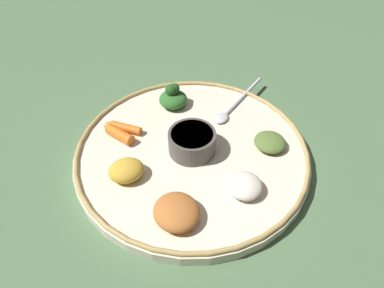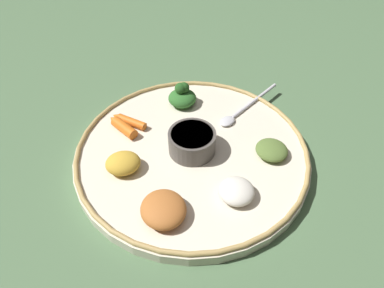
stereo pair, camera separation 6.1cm
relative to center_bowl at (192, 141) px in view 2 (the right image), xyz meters
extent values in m
plane|color=#4C6B47|center=(0.00, 0.00, -0.04)|extent=(2.40, 2.40, 0.00)
cylinder|color=beige|center=(0.00, 0.00, -0.03)|extent=(0.41, 0.41, 0.02)
torus|color=tan|center=(0.00, 0.00, -0.02)|extent=(0.41, 0.41, 0.01)
cylinder|color=#4C4742|center=(0.00, 0.00, 0.00)|extent=(0.08, 0.08, 0.04)
cylinder|color=maroon|center=(0.00, 0.00, 0.02)|extent=(0.07, 0.07, 0.01)
ellipsoid|color=silver|center=(0.10, 0.01, -0.02)|extent=(0.04, 0.03, 0.01)
cylinder|color=silver|center=(0.19, 0.01, -0.02)|extent=(0.15, 0.02, 0.01)
ellipsoid|color=#2D6628|center=(0.08, 0.11, -0.01)|extent=(0.08, 0.08, 0.03)
sphere|color=#23511E|center=(0.08, 0.11, 0.01)|extent=(0.02, 0.02, 0.02)
sphere|color=#23511E|center=(0.08, 0.11, 0.01)|extent=(0.02, 0.02, 0.02)
cylinder|color=orange|center=(-0.04, 0.13, -0.01)|extent=(0.03, 0.06, 0.02)
cone|color=orange|center=(-0.05, 0.16, -0.01)|extent=(0.02, 0.02, 0.01)
cylinder|color=orange|center=(-0.06, 0.12, -0.01)|extent=(0.02, 0.06, 0.02)
cone|color=orange|center=(-0.06, 0.16, -0.01)|extent=(0.02, 0.02, 0.02)
ellipsoid|color=#567033|center=(0.09, -0.10, -0.01)|extent=(0.06, 0.06, 0.02)
ellipsoid|color=gold|center=(-0.11, 0.05, -0.01)|extent=(0.08, 0.07, 0.03)
ellipsoid|color=#B2662D|center=(-0.12, -0.07, -0.01)|extent=(0.09, 0.09, 0.03)
ellipsoid|color=silver|center=(-0.02, -0.12, -0.01)|extent=(0.08, 0.08, 0.03)
camera|label=1|loc=(-0.34, -0.27, 0.42)|focal=32.65mm
camera|label=2|loc=(-0.30, -0.31, 0.42)|focal=32.65mm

